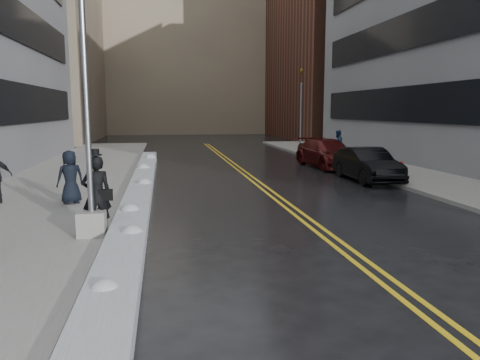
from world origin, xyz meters
name	(u,v)px	position (x,y,z in m)	size (l,w,h in m)	color
ground	(240,260)	(0.00, 0.00, 0.00)	(160.00, 160.00, 0.00)	black
sidewalk_west	(58,188)	(-5.75, 10.00, 0.07)	(5.50, 50.00, 0.15)	gray
sidewalk_east	(420,178)	(10.00, 10.00, 0.07)	(4.00, 50.00, 0.15)	gray
lane_line_left	(256,184)	(2.35, 10.00, 0.00)	(0.12, 50.00, 0.01)	gold
lane_line_right	(263,184)	(2.65, 10.00, 0.00)	(0.12, 50.00, 0.01)	gold
snow_ridge	(140,192)	(-2.45, 8.00, 0.17)	(0.90, 30.00, 0.34)	silver
building_west_far	(26,54)	(-15.50, 44.00, 9.00)	(14.00, 22.00, 18.00)	gray
building_east_far	(347,12)	(19.00, 42.00, 14.00)	(14.00, 20.00, 28.00)	#562D21
building_far	(186,55)	(2.00, 60.00, 11.00)	(36.00, 16.00, 22.00)	gray
lamppost	(88,137)	(-3.30, 2.00, 2.53)	(0.65, 0.65, 7.62)	gray
fire_hydrant	(400,169)	(9.00, 10.00, 0.55)	(0.26, 0.26, 0.73)	maroon
traffic_signal	(301,107)	(8.50, 24.00, 3.40)	(0.16, 0.20, 6.00)	gray
pedestrian_fedora	(97,194)	(-3.20, 2.26, 1.11)	(0.70, 0.46, 1.92)	black
pedestrian_c	(70,177)	(-4.55, 6.19, 1.02)	(0.85, 0.55, 1.74)	black
pedestrian_east	(338,144)	(9.59, 19.28, 1.02)	(0.85, 0.66, 1.74)	navy
car_black	(367,165)	(7.45, 10.11, 0.75)	(1.60, 4.58, 1.51)	black
car_maroon	(327,153)	(7.50, 15.40, 0.79)	(2.20, 5.42, 1.57)	#440A0B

